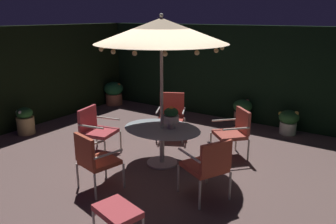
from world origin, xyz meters
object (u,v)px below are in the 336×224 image
Objects in this scene: potted_plant_left_far at (242,111)px; patio_chair_south at (235,130)px; patio_umbrella at (161,31)px; potted_plant_back_center at (289,121)px; ottoman_footrest at (117,212)px; potted_plant_right_near at (25,121)px; patio_chair_northeast at (95,127)px; potted_plant_left_near at (114,92)px; patio_chair_southeast at (208,164)px; centerpiece_planter at (171,116)px; patio_chair_north at (171,113)px; patio_chair_east at (94,158)px; patio_dining_table at (162,135)px.

patio_chair_south is at bearing -72.78° from potted_plant_left_far.
patio_chair_south is (0.99, 1.07, -1.90)m from patio_umbrella.
patio_chair_south reaches higher than potted_plant_back_center.
potted_plant_right_near is (-4.45, 1.73, -0.06)m from ottoman_footrest.
potted_plant_left_near is (-2.32, 3.06, -0.15)m from patio_chair_northeast.
patio_chair_southeast is 3.89m from potted_plant_left_far.
centerpiece_planter is at bearing 146.96° from patio_chair_southeast.
patio_chair_south is 1.47× the size of potted_plant_left_far.
centerpiece_planter is 0.65× the size of potted_plant_right_near.
patio_chair_east is at bearing -83.03° from patio_chair_north.
ottoman_footrest is (1.13, -0.73, -0.18)m from patio_chair_east.
centerpiece_planter is at bearing -93.96° from potted_plant_left_far.
centerpiece_planter is 1.35m from patio_chair_south.
patio_chair_northeast is 3.85m from potted_plant_left_near.
patio_chair_southeast is at bearing 72.06° from ottoman_footrest.
patio_umbrella is 2.86× the size of patio_chair_south.
patio_chair_south is at bearing 86.91° from ottoman_footrest.
patio_chair_northeast is 0.95× the size of patio_chair_southeast.
patio_chair_east is (-0.47, -1.50, -0.39)m from centerpiece_planter.
potted_plant_right_near is (-4.93, 0.24, -0.26)m from patio_chair_southeast.
patio_chair_east is at bearing -102.48° from patio_dining_table.
patio_umbrella is 4.29× the size of potted_plant_right_near.
potted_plant_left_far is at bearing 81.51° from patio_chair_east.
ottoman_footrest is at bearing -32.80° from patio_chair_east.
patio_chair_northeast is (-1.58, -0.38, -0.41)m from centerpiece_planter.
patio_dining_table is 0.55× the size of patio_umbrella.
patio_umbrella is at bearing 77.52° from patio_chair_east.
patio_dining_table is at bearing -139.18° from patio_umbrella.
patio_dining_table is at bearing -96.63° from potted_plant_left_far.
patio_umbrella is 1.52m from centerpiece_planter.
potted_plant_left_near is 1.12× the size of potted_plant_right_near.
potted_plant_back_center is at bearing -4.29° from potted_plant_left_far.
ottoman_footrest is at bearing -69.17° from patio_umbrella.
patio_chair_east is 0.98× the size of patio_chair_southeast.
patio_chair_northeast is 2.92m from ottoman_footrest.
patio_umbrella is at bearing -117.10° from potted_plant_back_center.
potted_plant_left_near is at bearing -175.29° from potted_plant_left_far.
patio_umbrella is 2.39m from patio_chair_east.
potted_plant_right_near is at bearing -172.39° from centerpiece_planter.
potted_plant_left_far is at bearing 60.61° from patio_chair_north.
patio_chair_north is 2.78m from patio_chair_southeast.
potted_plant_right_near is (-3.63, -0.42, -0.24)m from patio_dining_table.
patio_chair_east is 1.50× the size of potted_plant_right_near.
centerpiece_planter is 3.86m from potted_plant_right_near.
potted_plant_left_far is 5.32m from potted_plant_right_near.
patio_chair_south is at bearing 100.05° from patio_chair_southeast.
patio_chair_northeast is at bearing -166.56° from centerpiece_planter.
patio_chair_east is 2.81m from patio_chair_south.
centerpiece_planter is 1.52m from patio_chair_north.
patio_chair_northeast is 2.75m from patio_chair_southeast.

